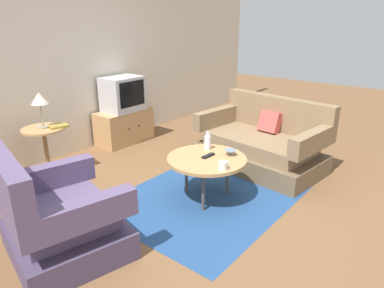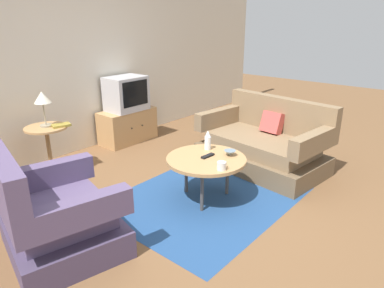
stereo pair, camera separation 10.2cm
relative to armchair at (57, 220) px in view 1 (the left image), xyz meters
name	(u,v)px [view 1 (the left image)]	position (x,y,z in m)	size (l,w,h in m)	color
ground_plane	(192,201)	(1.37, -0.30, -0.31)	(16.00, 16.00, 0.00)	brown
back_wall	(56,57)	(1.37, 2.02, 1.04)	(9.00, 0.12, 2.70)	beige
area_rug	(206,198)	(1.51, -0.38, -0.31)	(2.01, 1.61, 0.00)	navy
armchair	(57,220)	(0.00, 0.00, 0.00)	(1.04, 1.12, 0.92)	#4B3E5C
couch	(262,144)	(2.69, -0.41, -0.02)	(1.08, 1.66, 0.87)	brown
coffee_table	(207,161)	(1.51, -0.38, 0.13)	(0.84, 0.84, 0.47)	tan
side_table	(45,141)	(0.77, 1.51, 0.13)	(0.50, 0.50, 0.61)	tan
tv_stand	(124,126)	(2.19, 1.71, -0.06)	(0.87, 0.45, 0.51)	tan
television	(123,94)	(2.19, 1.70, 0.46)	(0.58, 0.44, 0.51)	#B7B7BC
table_lamp	(40,101)	(0.79, 1.53, 0.63)	(0.20, 0.20, 0.43)	#9E937A
vase	(208,140)	(1.72, -0.23, 0.27)	(0.07, 0.07, 0.22)	white
mug	(223,165)	(1.37, -0.68, 0.20)	(0.13, 0.09, 0.08)	white
bowl	(230,153)	(1.73, -0.53, 0.19)	(0.13, 0.13, 0.06)	slate
tv_remote_dark	(208,156)	(1.55, -0.37, 0.17)	(0.17, 0.06, 0.02)	black
book	(59,126)	(0.91, 1.39, 0.31)	(0.24, 0.18, 0.03)	olive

